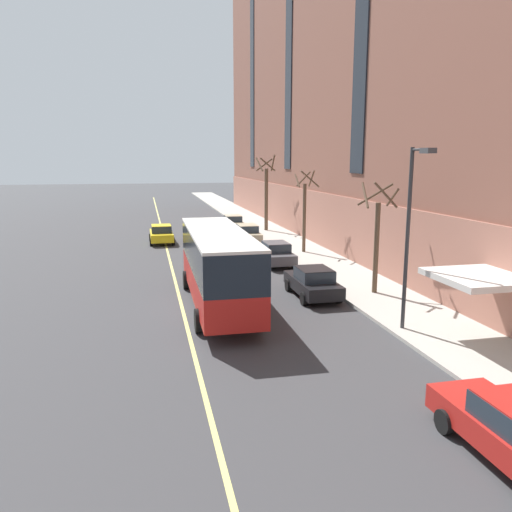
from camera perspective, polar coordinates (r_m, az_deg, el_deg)
ground_plane at (r=24.20m, az=-5.52°, el=-5.81°), size 260.00×260.00×0.00m
sidewalk at (r=29.33m, az=11.33°, el=-2.84°), size 4.25×160.00×0.15m
city_bus at (r=23.57m, az=-4.42°, el=-0.87°), size 2.88×11.17×3.71m
parked_car_black_0 at (r=25.75m, az=6.52°, el=-3.00°), size 2.02×4.42×1.56m
parked_car_champagne_1 at (r=49.68m, az=-2.68°, el=3.80°), size 2.08×4.31×1.56m
parked_car_darkgray_4 at (r=33.52m, az=2.22°, el=0.32°), size 1.98×4.62×1.56m
parked_car_champagne_5 at (r=42.53m, az=-1.04°, el=2.60°), size 1.99×4.80×1.56m
taxi_cab at (r=42.99m, az=-10.76°, el=2.50°), size 2.05×4.36×1.56m
street_tree_mid_block at (r=26.28m, az=13.66°, el=2.29°), size 2.00×1.99×5.77m
street_tree_far_uptown at (r=37.29m, az=5.58°, el=5.21°), size 1.57×1.57×6.07m
street_tree_far_downtown at (r=48.77m, az=1.18°, el=7.28°), size 1.76×1.83×7.30m
street_lamp at (r=20.47m, az=17.32°, el=3.78°), size 0.36×1.48×7.29m
lane_centerline at (r=26.98m, az=-8.90°, el=-4.13°), size 0.16×140.00×0.01m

